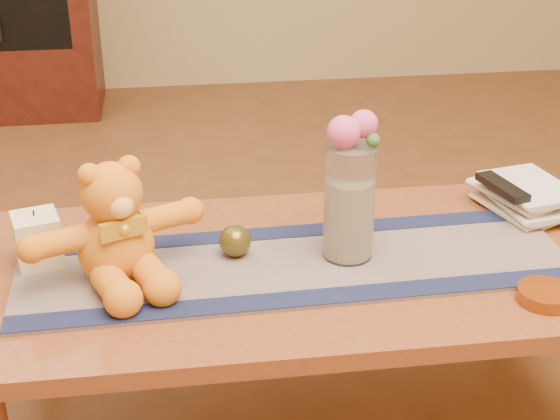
{
  "coord_description": "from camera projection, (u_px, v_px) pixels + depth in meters",
  "views": [
    {
      "loc": [
        -0.27,
        -1.56,
        1.35
      ],
      "look_at": [
        -0.05,
        0.0,
        0.58
      ],
      "focal_mm": 52.93,
      "sensor_mm": 36.0,
      "label": 1
    }
  ],
  "objects": [
    {
      "name": "book_lower",
      "position": [
        500.0,
        207.0,
        2.0
      ],
      "size": [
        0.2,
        0.25,
        0.02
      ],
      "primitive_type": "imported",
      "rotation": [
        0.0,
        0.0,
        0.16
      ],
      "color": "beige",
      "rests_on": "book_bottom"
    },
    {
      "name": "glass_vase",
      "position": [
        349.0,
        202.0,
        1.77
      ],
      "size": [
        0.11,
        0.11,
        0.26
      ],
      "primitive_type": "cylinder",
      "color": "silver",
      "rests_on": "persian_runner"
    },
    {
      "name": "amber_dish",
      "position": [
        545.0,
        295.0,
        1.67
      ],
      "size": [
        0.14,
        0.14,
        0.03
      ],
      "primitive_type": "cylinder",
      "rotation": [
        0.0,
        0.0,
        0.27
      ],
      "color": "#BF5914",
      "rests_on": "coffee_table_top"
    },
    {
      "name": "candle_wick",
      "position": [
        34.0,
        213.0,
        1.75
      ],
      "size": [
        0.0,
        0.0,
        0.01
      ],
      "primitive_type": "cylinder",
      "rotation": [
        0.0,
        0.0,
        0.26
      ],
      "color": "black",
      "rests_on": "pillar_candle"
    },
    {
      "name": "potpourri_fill",
      "position": [
        348.0,
        218.0,
        1.79
      ],
      "size": [
        0.09,
        0.09,
        0.18
      ],
      "primitive_type": "cylinder",
      "color": "beige",
      "rests_on": "glass_vase"
    },
    {
      "name": "pillar_candle",
      "position": [
        38.0,
        239.0,
        1.77
      ],
      "size": [
        0.12,
        0.12,
        0.11
      ],
      "primitive_type": "cube",
      "rotation": [
        0.0,
        0.0,
        0.26
      ],
      "color": "#F4EAB4",
      "rests_on": "persian_runner"
    },
    {
      "name": "persian_runner",
      "position": [
        296.0,
        265.0,
        1.8
      ],
      "size": [
        1.21,
        0.38,
        0.01
      ],
      "primitive_type": "cube",
      "rotation": [
        0.0,
        0.0,
        0.03
      ],
      "color": "#161A3F",
      "rests_on": "coffee_table_top"
    },
    {
      "name": "book_upper",
      "position": [
        495.0,
        199.0,
        1.99
      ],
      "size": [
        0.23,
        0.27,
        0.02
      ],
      "primitive_type": "imported",
      "rotation": [
        0.0,
        0.0,
        0.35
      ],
      "color": "beige",
      "rests_on": "book_lower"
    },
    {
      "name": "rose_left",
      "position": [
        344.0,
        132.0,
        1.69
      ],
      "size": [
        0.07,
        0.07,
        0.07
      ],
      "primitive_type": "sphere",
      "color": "#D94C7F",
      "rests_on": "glass_vase"
    },
    {
      "name": "table_leg_bl",
      "position": [
        35.0,
        306.0,
        2.1
      ],
      "size": [
        0.07,
        0.07,
        0.41
      ],
      "primitive_type": "cylinder",
      "color": "brown",
      "rests_on": "floor"
    },
    {
      "name": "table_leg_br",
      "position": [
        514.0,
        271.0,
        2.26
      ],
      "size": [
        0.07,
        0.07,
        0.41
      ],
      "primitive_type": "cylinder",
      "color": "brown",
      "rests_on": "floor"
    },
    {
      "name": "runner_border_far",
      "position": [
        284.0,
        232.0,
        1.92
      ],
      "size": [
        1.2,
        0.09,
        0.0
      ],
      "primitive_type": "cube",
      "rotation": [
        0.0,
        0.0,
        0.03
      ],
      "color": "#14193C",
      "rests_on": "persian_runner"
    },
    {
      "name": "bronze_ball",
      "position": [
        235.0,
        241.0,
        1.81
      ],
      "size": [
        0.09,
        0.09,
        0.07
      ],
      "primitive_type": "sphere",
      "rotation": [
        0.0,
        0.0,
        0.42
      ],
      "color": "#4E451A",
      "rests_on": "persian_runner"
    },
    {
      "name": "book_top",
      "position": [
        501.0,
        192.0,
        1.98
      ],
      "size": [
        0.2,
        0.25,
        0.02
      ],
      "primitive_type": "imported",
      "rotation": [
        0.0,
        0.0,
        0.2
      ],
      "color": "beige",
      "rests_on": "book_upper"
    },
    {
      "name": "tv_remote",
      "position": [
        502.0,
        187.0,
        1.97
      ],
      "size": [
        0.08,
        0.17,
        0.02
      ],
      "primitive_type": "cube",
      "rotation": [
        0.0,
        0.0,
        0.25
      ],
      "color": "black",
      "rests_on": "book_top"
    },
    {
      "name": "blue_flower_side",
      "position": [
        336.0,
        134.0,
        1.72
      ],
      "size": [
        0.04,
        0.04,
        0.04
      ],
      "primitive_type": "sphere",
      "color": "#485E9C",
      "rests_on": "glass_vase"
    },
    {
      "name": "blue_flower_back",
      "position": [
        353.0,
        127.0,
        1.73
      ],
      "size": [
        0.04,
        0.04,
        0.04
      ],
      "primitive_type": "sphere",
      "color": "#485E9C",
      "rests_on": "glass_vase"
    },
    {
      "name": "teddy_bear",
      "position": [
        114.0,
        223.0,
        1.69
      ],
      "size": [
        0.46,
        0.42,
        0.25
      ],
      "primitive_type": null,
      "rotation": [
        0.0,
        0.0,
        0.38
      ],
      "color": "orange",
      "rests_on": "persian_runner"
    },
    {
      "name": "runner_border_near",
      "position": [
        309.0,
        298.0,
        1.67
      ],
      "size": [
        1.2,
        0.09,
        0.0
      ],
      "primitive_type": "cube",
      "rotation": [
        0.0,
        0.0,
        0.03
      ],
      "color": "#14193C",
      "rests_on": "persian_runner"
    },
    {
      "name": "leaf_sprig",
      "position": [
        373.0,
        140.0,
        1.69
      ],
      "size": [
        0.03,
        0.03,
        0.03
      ],
      "primitive_type": "sphere",
      "color": "#33662D",
      "rests_on": "glass_vase"
    },
    {
      "name": "book_bottom",
      "position": [
        496.0,
        213.0,
        2.01
      ],
      "size": [
        0.22,
        0.26,
        0.02
      ],
      "primitive_type": "imported",
      "rotation": [
        0.0,
        0.0,
        0.3
      ],
      "color": "beige",
      "rests_on": "coffee_table_top"
    },
    {
      "name": "rose_right",
      "position": [
        364.0,
        124.0,
        1.7
      ],
      "size": [
        0.06,
        0.06,
        0.06
      ],
      "primitive_type": "sphere",
      "color": "#D94C7F",
      "rests_on": "glass_vase"
    },
    {
      "name": "coffee_table_top",
      "position": [
        302.0,
        269.0,
        1.83
      ],
      "size": [
        1.4,
        0.7,
        0.04
      ],
      "primitive_type": "cube",
      "color": "brown",
      "rests_on": "floor"
    }
  ]
}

